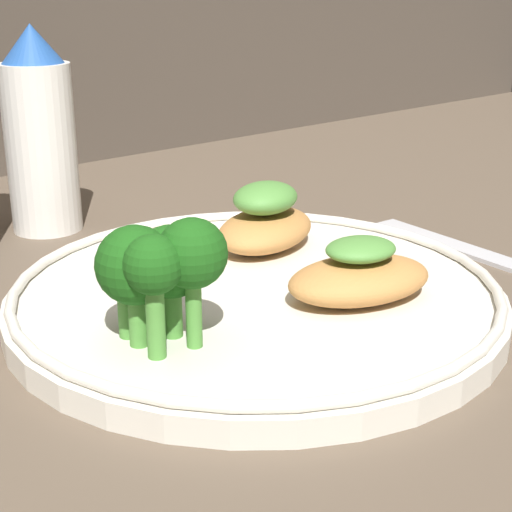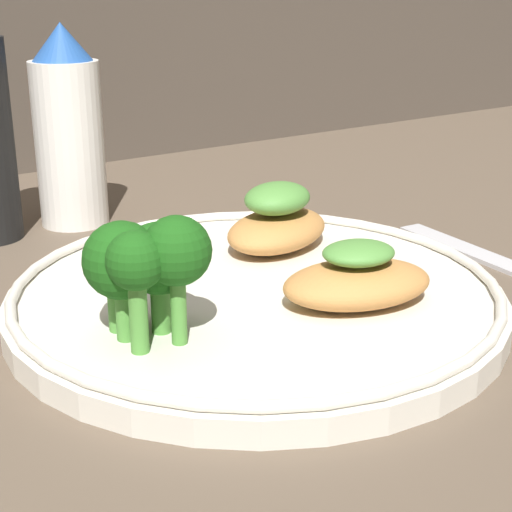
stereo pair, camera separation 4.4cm
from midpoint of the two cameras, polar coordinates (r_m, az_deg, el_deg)
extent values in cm
cube|color=brown|center=(45.56, -2.78, -4.67)|extent=(180.00, 180.00, 1.00)
cylinder|color=silver|center=(45.08, -2.80, -3.28)|extent=(28.25, 28.25, 1.40)
torus|color=silver|center=(44.69, -2.82, -2.10)|extent=(27.65, 27.65, 0.60)
ellipsoid|color=#BC7F42|center=(43.05, 4.64, -1.79)|extent=(9.53, 7.38, 2.33)
ellipsoid|color=#518E3D|center=(42.43, 4.70, 0.44)|extent=(4.76, 4.22, 1.22)
ellipsoid|color=#BC7F42|center=(51.23, -1.78, 1.88)|extent=(9.63, 8.04, 2.39)
ellipsoid|color=#518E3D|center=(50.60, -1.81, 4.22)|extent=(6.01, 5.45, 1.96)
cylinder|color=#4C8E38|center=(39.09, -9.34, -4.04)|extent=(0.98, 0.98, 2.67)
sphere|color=#195114|center=(38.12, -9.55, -0.47)|extent=(3.61, 3.61, 3.61)
cylinder|color=#4C8E38|center=(40.23, -10.99, -3.69)|extent=(1.10, 1.10, 2.33)
sphere|color=#195114|center=(39.47, -11.19, -0.95)|extent=(2.55, 2.55, 2.55)
cylinder|color=#4C8E38|center=(39.50, -12.47, -4.10)|extent=(1.02, 1.02, 2.53)
sphere|color=#195114|center=(38.67, -12.71, -1.10)|extent=(2.72, 2.72, 2.72)
cylinder|color=#4C8E38|center=(38.42, -11.85, -4.53)|extent=(0.94, 0.94, 2.81)
sphere|color=#195114|center=(37.40, -12.14, -0.70)|extent=(3.81, 3.81, 3.81)
cylinder|color=#4C8E38|center=(36.92, -10.73, -4.77)|extent=(0.89, 0.89, 3.64)
sphere|color=#195114|center=(35.86, -11.02, -0.69)|extent=(2.82, 2.82, 2.82)
cylinder|color=#4C8E38|center=(37.67, -7.90, -4.13)|extent=(0.78, 0.78, 3.59)
sphere|color=#195114|center=(36.57, -8.12, 0.14)|extent=(3.38, 3.38, 3.38)
cylinder|color=white|center=(61.02, -17.39, 7.42)|extent=(5.17, 5.17, 12.40)
cone|color=#23519E|center=(59.96, -18.15, 14.48)|extent=(4.40, 4.40, 2.73)
cube|color=silver|center=(55.74, 13.39, 0.35)|extent=(3.11, 17.31, 0.60)
camera|label=1|loc=(0.02, -92.86, -1.03)|focal=55.00mm
camera|label=2|loc=(0.02, 87.14, 1.03)|focal=55.00mm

